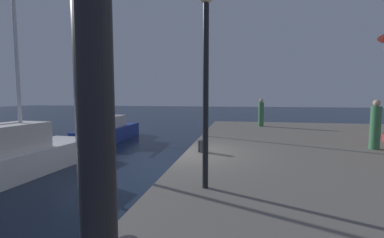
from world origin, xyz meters
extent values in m
plane|color=#162338|center=(0.00, 0.00, 0.00)|extent=(120.00, 120.00, 0.00)
cube|color=white|center=(-5.74, -1.23, 0.44)|extent=(2.42, 6.51, 0.87)
cube|color=beige|center=(-5.76, -1.59, 1.33)|extent=(1.60, 2.90, 0.91)
cylinder|color=silver|center=(-5.72, -0.82, 3.84)|extent=(0.12, 0.12, 5.93)
cube|color=navy|center=(-6.07, 6.05, 0.41)|extent=(2.26, 5.78, 0.82)
cube|color=beige|center=(-6.06, 5.97, 1.16)|extent=(1.48, 2.58, 0.68)
cylinder|color=silver|center=(-6.09, 6.41, 3.80)|extent=(0.12, 0.12, 5.96)
cylinder|color=silver|center=(-6.01, 5.14, 1.72)|extent=(0.25, 2.55, 0.08)
cylinder|color=black|center=(1.35, -7.80, 2.73)|extent=(0.12, 0.12, 3.87)
cylinder|color=black|center=(1.13, -3.34, 2.66)|extent=(0.12, 0.12, 3.73)
cylinder|color=#2D2D33|center=(0.54, 0.09, 1.00)|extent=(0.24, 0.24, 0.40)
cylinder|color=#2D2D33|center=(0.65, 0.00, 1.00)|extent=(0.24, 0.24, 0.40)
cylinder|color=#387247|center=(3.18, 8.35, 1.57)|extent=(0.34, 0.34, 1.53)
sphere|color=tan|center=(3.18, 8.35, 2.45)|extent=(0.24, 0.24, 0.24)
cylinder|color=#387247|center=(6.63, 1.69, 1.57)|extent=(0.34, 0.34, 1.54)
sphere|color=tan|center=(6.63, 1.69, 2.46)|extent=(0.24, 0.24, 0.24)
camera|label=1|loc=(1.80, -8.55, 2.70)|focal=24.13mm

